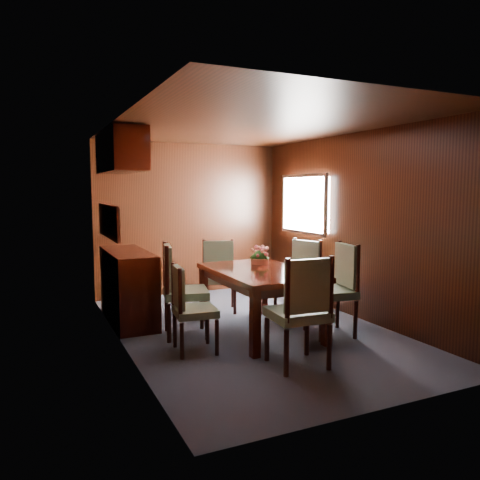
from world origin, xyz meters
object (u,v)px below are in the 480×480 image
sideboard (128,286)px  chair_head (302,306)px  chair_left_near (188,304)px  flower_centerpiece (260,255)px  chair_right_near (337,284)px  dining_table (260,279)px

sideboard → chair_head: bearing=-63.3°
chair_left_near → flower_centerpiece: (1.18, 0.69, 0.35)m
sideboard → flower_centerpiece: bearing=-25.6°
chair_left_near → chair_head: bearing=49.8°
flower_centerpiece → chair_left_near: bearing=-149.5°
chair_left_near → chair_right_near: bearing=91.9°
sideboard → chair_left_near: bearing=-76.9°
chair_right_near → flower_centerpiece: (-0.57, 0.83, 0.26)m
chair_right_near → sideboard: bearing=63.0°
sideboard → chair_right_near: size_ratio=1.31×
chair_left_near → flower_centerpiece: bearing=126.8°
chair_right_near → flower_centerpiece: bearing=44.2°
chair_right_near → chair_head: 1.18m
chair_right_near → flower_centerpiece: chair_right_near is taller
dining_table → chair_head: 1.18m
chair_left_near → chair_head: size_ratio=0.85×
flower_centerpiece → chair_head: bearing=-103.0°
sideboard → dining_table: (1.31, -1.12, 0.19)m
dining_table → chair_right_near: size_ratio=1.48×
chair_head → sideboard: bearing=120.4°
dining_table → chair_head: chair_head is taller
chair_right_near → chair_head: chair_head is taller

